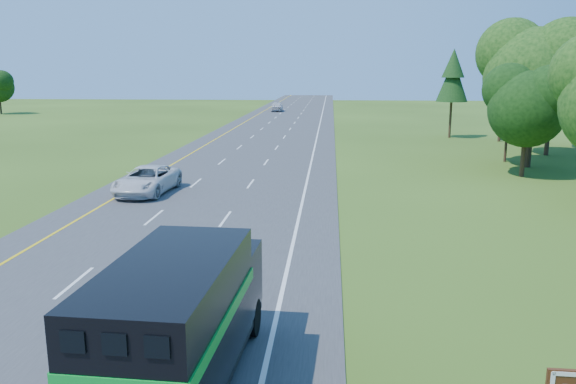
# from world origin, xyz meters

# --- Properties ---
(road) EXTENTS (15.00, 260.00, 0.04)m
(road) POSITION_xyz_m (0.00, 50.00, 0.02)
(road) COLOR #38383A
(road) RESTS_ON ground
(lane_markings) EXTENTS (11.15, 260.00, 0.01)m
(lane_markings) POSITION_xyz_m (0.00, 50.00, 0.04)
(lane_markings) COLOR yellow
(lane_markings) RESTS_ON road
(horse_truck) EXTENTS (2.72, 7.72, 3.37)m
(horse_truck) POSITION_xyz_m (3.79, 13.50, 1.84)
(horse_truck) COLOR black
(horse_truck) RESTS_ON road
(white_suv) EXTENTS (3.11, 6.00, 1.62)m
(white_suv) POSITION_xyz_m (-4.01, 34.70, 0.85)
(white_suv) COLOR silver
(white_suv) RESTS_ON road
(far_car) EXTENTS (2.42, 5.34, 1.78)m
(far_car) POSITION_xyz_m (-3.00, 106.78, 0.93)
(far_car) COLOR #B9B9C0
(far_car) RESTS_ON road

